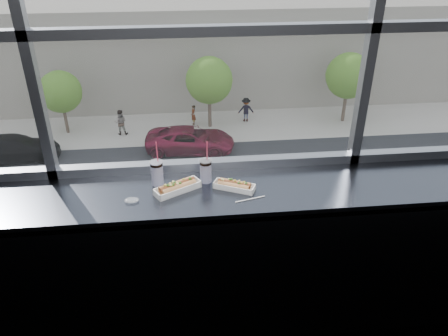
{
  "coord_description": "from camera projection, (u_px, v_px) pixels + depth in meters",
  "views": [
    {
      "loc": [
        -0.17,
        -1.05,
        2.53
      ],
      "look_at": [
        0.08,
        1.23,
        1.25
      ],
      "focal_mm": 35.0,
      "sensor_mm": 36.0,
      "label": 1
    }
  ],
  "objects": [
    {
      "name": "car_near_b",
      "position": [
        56.0,
        210.0,
        21.53
      ],
      "size": [
        3.61,
        7.06,
        2.26
      ],
      "primitive_type": "imported",
      "rotation": [
        0.0,
        0.0,
        1.69
      ],
      "color": "black",
      "rests_on": "street_asphalt"
    },
    {
      "name": "car_far_a",
      "position": [
        13.0,
        144.0,
        28.07
      ],
      "size": [
        3.37,
        6.77,
        2.18
      ],
      "primitive_type": "imported",
      "rotation": [
        0.0,
        0.0,
        1.67
      ],
      "color": "black",
      "rests_on": "street_asphalt"
    },
    {
      "name": "hotdog_tray_right",
      "position": [
        234.0,
        185.0,
        2.68
      ],
      "size": [
        0.27,
        0.18,
        0.06
      ],
      "rotation": [
        0.0,
        0.0,
        -0.44
      ],
      "color": "white",
      "rests_on": "counter"
    },
    {
      "name": "tree_right",
      "position": [
        349.0,
        76.0,
        32.51
      ],
      "size": [
        3.43,
        3.43,
        5.37
      ],
      "color": "#47382B",
      "rests_on": "far_sidewalk"
    },
    {
      "name": "pedestrian_b",
      "position": [
        193.0,
        113.0,
        33.12
      ],
      "size": [
        0.62,
        0.83,
        1.87
      ],
      "primitive_type": "imported",
      "rotation": [
        0.0,
        0.0,
        4.71
      ],
      "color": "#66605B",
      "rests_on": "far_sidewalk"
    },
    {
      "name": "wall_back_lower",
      "position": [
        209.0,
        234.0,
        3.19
      ],
      "size": [
        6.0,
        0.0,
        6.0
      ],
      "primitive_type": "plane",
      "rotation": [
        1.57,
        0.0,
        0.0
      ],
      "color": "black",
      "rests_on": "ground"
    },
    {
      "name": "pedestrian_a",
      "position": [
        120.0,
        120.0,
        31.5
      ],
      "size": [
        1.01,
        0.76,
        2.27
      ],
      "primitive_type": "imported",
      "rotation": [
        0.0,
        0.0,
        3.14
      ],
      "color": "#66605B",
      "rests_on": "far_sidewalk"
    },
    {
      "name": "street_asphalt",
      "position": [
        187.0,
        182.0,
        26.17
      ],
      "size": [
        80.0,
        10.0,
        0.06
      ],
      "primitive_type": "cube",
      "color": "black",
      "rests_on": "plaza_ground"
    },
    {
      "name": "plaza_ground",
      "position": [
        180.0,
        69.0,
        46.57
      ],
      "size": [
        120.0,
        120.0,
        0.0
      ],
      "primitive_type": "plane",
      "color": "#B1A79A",
      "rests_on": "ground"
    },
    {
      "name": "loose_straw",
      "position": [
        250.0,
        199.0,
        2.59
      ],
      "size": [
        0.18,
        0.05,
        0.01
      ],
      "primitive_type": "cylinder",
      "rotation": [
        0.0,
        1.57,
        0.25
      ],
      "color": "white",
      "rests_on": "counter"
    },
    {
      "name": "hotdog_tray_left",
      "position": [
        178.0,
        187.0,
        2.66
      ],
      "size": [
        0.3,
        0.23,
        0.07
      ],
      "rotation": [
        0.0,
        0.0,
        0.51
      ],
      "color": "white",
      "rests_on": "counter"
    },
    {
      "name": "wrapper",
      "position": [
        132.0,
        200.0,
        2.57
      ],
      "size": [
        0.09,
        0.07,
        0.02
      ],
      "primitive_type": "ellipsoid",
      "color": "silver",
      "rests_on": "counter"
    },
    {
      "name": "car_far_b",
      "position": [
        190.0,
        136.0,
        29.13
      ],
      "size": [
        3.49,
        6.84,
        2.19
      ],
      "primitive_type": "imported",
      "rotation": [
        0.0,
        0.0,
        1.45
      ],
      "color": "maroon",
      "rests_on": "street_asphalt"
    },
    {
      "name": "counter",
      "position": [
        212.0,
        194.0,
        2.7
      ],
      "size": [
        6.0,
        0.55,
        0.06
      ],
      "primitive_type": "cube",
      "color": "#434750",
      "rests_on": "ground"
    },
    {
      "name": "far_sidewalk",
      "position": [
        183.0,
        128.0,
        33.12
      ],
      "size": [
        80.0,
        6.0,
        0.04
      ],
      "primitive_type": "cube",
      "color": "#B1A79A",
      "rests_on": "plaza_ground"
    },
    {
      "name": "counter_fascia",
      "position": [
        216.0,
        286.0,
        2.73
      ],
      "size": [
        6.0,
        0.04,
        1.04
      ],
      "primitive_type": "cube",
      "color": "#434750",
      "rests_on": "ground"
    },
    {
      "name": "tree_left",
      "position": [
        61.0,
        92.0,
        30.78
      ],
      "size": [
        3.0,
        3.0,
        4.69
      ],
      "color": "#47382B",
      "rests_on": "far_sidewalk"
    },
    {
      "name": "pedestrian_c",
      "position": [
        246.0,
        107.0,
        33.66
      ],
      "size": [
        1.01,
        0.76,
        2.27
      ],
      "primitive_type": "imported",
      "rotation": [
        0.0,
        0.0,
        3.14
      ],
      "color": "#66605B",
      "rests_on": "far_sidewalk"
    },
    {
      "name": "soda_cup_right",
      "position": [
        206.0,
        170.0,
        2.73
      ],
      "size": [
        0.08,
        0.08,
        0.29
      ],
      "color": "white",
      "rests_on": "counter"
    },
    {
      "name": "car_near_c",
      "position": [
        200.0,
        203.0,
        22.24
      ],
      "size": [
        3.22,
        6.46,
        2.07
      ],
      "primitive_type": "imported",
      "rotation": [
        0.0,
        0.0,
        1.47
      ],
      "color": "maroon",
      "rests_on": "street_asphalt"
    },
    {
      "name": "tree_center",
      "position": [
        209.0,
        80.0,
        31.53
      ],
      "size": [
        3.44,
        3.44,
        5.38
      ],
      "color": "#47382B",
      "rests_on": "far_sidewalk"
    },
    {
      "name": "far_building",
      "position": [
        179.0,
        43.0,
        39.85
      ],
      "size": [
        50.0,
        14.0,
        8.0
      ],
      "primitive_type": "cube",
      "color": "gray",
      "rests_on": "plaza_ground"
    },
    {
      "name": "soda_cup_left",
      "position": [
        157.0,
        172.0,
        2.71
      ],
      "size": [
        0.08,
        0.08,
        0.3
      ],
      "color": "white",
      "rests_on": "counter"
    },
    {
      "name": "car_near_d",
      "position": [
        356.0,
        196.0,
        23.06
      ],
      "size": [
        2.46,
        5.62,
        1.85
      ],
      "primitive_type": "imported",
      "rotation": [
        0.0,
        0.0,
        1.55
      ],
      "color": "silver",
      "rests_on": "street_asphalt"
    }
  ]
}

